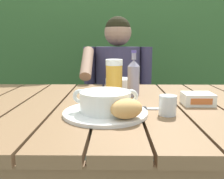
# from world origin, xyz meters

# --- Properties ---
(dining_table) EXTENTS (1.44, 0.93, 0.77)m
(dining_table) POSITION_xyz_m (-0.00, 0.00, 0.68)
(dining_table) COLOR brown
(dining_table) RESTS_ON ground_plane
(hedge_backdrop) EXTENTS (3.57, 0.89, 2.72)m
(hedge_backdrop) POSITION_xyz_m (0.01, 1.83, 1.20)
(hedge_backdrop) COLOR #31572A
(hedge_backdrop) RESTS_ON ground_plane
(chair_near_diner) EXTENTS (0.45, 0.44, 0.98)m
(chair_near_diner) POSITION_xyz_m (0.01, 0.90, 0.48)
(chair_near_diner) COLOR brown
(chair_near_diner) RESTS_ON ground_plane
(person_eating) EXTENTS (0.48, 0.47, 1.21)m
(person_eating) POSITION_xyz_m (0.01, 0.70, 0.71)
(person_eating) COLOR #35314D
(person_eating) RESTS_ON ground_plane
(serving_plate) EXTENTS (0.30, 0.30, 0.01)m
(serving_plate) POSITION_xyz_m (-0.04, -0.15, 0.78)
(serving_plate) COLOR white
(serving_plate) RESTS_ON dining_table
(soup_bowl) EXTENTS (0.23, 0.18, 0.08)m
(soup_bowl) POSITION_xyz_m (-0.04, -0.15, 0.82)
(soup_bowl) COLOR white
(soup_bowl) RESTS_ON serving_plate
(bread_roll) EXTENTS (0.13, 0.12, 0.06)m
(bread_roll) POSITION_xyz_m (0.03, -0.23, 0.82)
(bread_roll) COLOR tan
(bread_roll) RESTS_ON serving_plate
(beer_glass) EXTENTS (0.08, 0.08, 0.18)m
(beer_glass) POSITION_xyz_m (-0.01, 0.10, 0.86)
(beer_glass) COLOR gold
(beer_glass) RESTS_ON dining_table
(beer_bottle) EXTENTS (0.06, 0.06, 0.21)m
(beer_bottle) POSITION_xyz_m (0.08, 0.16, 0.86)
(beer_bottle) COLOR gray
(beer_bottle) RESTS_ON dining_table
(water_glass_small) EXTENTS (0.06, 0.06, 0.07)m
(water_glass_small) POSITION_xyz_m (0.17, -0.15, 0.81)
(water_glass_small) COLOR silver
(water_glass_small) RESTS_ON dining_table
(butter_tub) EXTENTS (0.12, 0.09, 0.05)m
(butter_tub) POSITION_xyz_m (0.33, -0.01, 0.80)
(butter_tub) COLOR white
(butter_tub) RESTS_ON dining_table
(table_knife) EXTENTS (0.15, 0.02, 0.01)m
(table_knife) POSITION_xyz_m (0.11, -0.09, 0.78)
(table_knife) COLOR silver
(table_knife) RESTS_ON dining_table
(diner_bowl) EXTENTS (0.15, 0.15, 0.05)m
(diner_bowl) POSITION_xyz_m (0.01, 0.36, 0.80)
(diner_bowl) COLOR white
(diner_bowl) RESTS_ON dining_table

